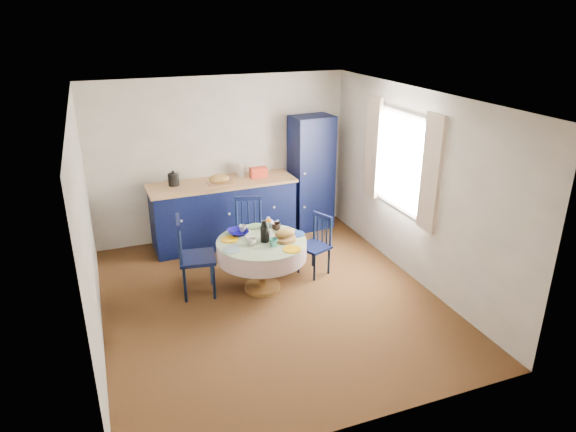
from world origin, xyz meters
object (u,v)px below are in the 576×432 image
object	(u,v)px
chair_left	(193,256)
mug_b	(274,243)
mug_d	(243,229)
cobalt_bowl	(238,232)
chair_far	(249,230)
mug_a	(252,242)
kitchen_counter	(224,212)
pantry_cabinet	(311,173)
chair_right	(316,244)
dining_table	(262,249)
mug_c	(276,227)

from	to	relation	value
chair_left	mug_b	size ratio (longest dim) A/B	9.90
mug_b	mug_d	world-z (taller)	mug_b
mug_d	cobalt_bowl	world-z (taller)	mug_d
chair_far	mug_a	bearing A→B (deg)	-89.80
chair_left	mug_b	distance (m)	1.03
kitchen_counter	pantry_cabinet	size ratio (longest dim) A/B	1.20
chair_left	cobalt_bowl	world-z (taller)	chair_left
mug_b	chair_right	bearing A→B (deg)	27.16
chair_left	chair_right	world-z (taller)	chair_left
kitchen_counter	chair_left	bearing A→B (deg)	-119.40
dining_table	mug_d	world-z (taller)	dining_table
chair_far	mug_b	size ratio (longest dim) A/B	8.91
chair_left	chair_right	bearing A→B (deg)	-82.57
dining_table	chair_far	bearing A→B (deg)	84.78
pantry_cabinet	mug_a	distance (m)	2.37
mug_c	mug_a	bearing A→B (deg)	-142.86
pantry_cabinet	cobalt_bowl	world-z (taller)	pantry_cabinet
mug_b	cobalt_bowl	bearing A→B (deg)	122.19
mug_b	mug_c	bearing A→B (deg)	66.60
pantry_cabinet	cobalt_bowl	distance (m)	2.17
mug_b	kitchen_counter	bearing A→B (deg)	95.72
chair_left	chair_far	size ratio (longest dim) A/B	1.11
dining_table	mug_d	bearing A→B (deg)	113.93
chair_left	mug_a	size ratio (longest dim) A/B	9.60
pantry_cabinet	chair_left	size ratio (longest dim) A/B	1.78
chair_far	cobalt_bowl	world-z (taller)	chair_far
chair_left	mug_a	xyz separation A→B (m)	(0.68, -0.27, 0.20)
mug_c	kitchen_counter	bearing A→B (deg)	105.88
mug_c	cobalt_bowl	world-z (taller)	mug_c
chair_far	chair_left	bearing A→B (deg)	-130.04
chair_far	mug_b	world-z (taller)	chair_far
mug_a	cobalt_bowl	size ratio (longest dim) A/B	0.40
mug_c	mug_b	bearing A→B (deg)	-113.40
mug_a	mug_c	world-z (taller)	mug_c
pantry_cabinet	mug_a	size ratio (longest dim) A/B	17.12
chair_left	chair_far	world-z (taller)	chair_left
mug_d	cobalt_bowl	xyz separation A→B (m)	(-0.08, -0.06, -0.01)
chair_left	chair_right	size ratio (longest dim) A/B	1.25
chair_far	mug_a	xyz separation A→B (m)	(-0.24, -0.92, 0.25)
chair_left	cobalt_bowl	distance (m)	0.65
dining_table	cobalt_bowl	bearing A→B (deg)	129.55
chair_left	mug_c	world-z (taller)	chair_left
pantry_cabinet	dining_table	size ratio (longest dim) A/B	1.60
dining_table	mug_b	size ratio (longest dim) A/B	11.05
mug_d	cobalt_bowl	size ratio (longest dim) A/B	0.38
dining_table	mug_c	xyz separation A→B (m)	(0.28, 0.25, 0.16)
pantry_cabinet	mug_a	xyz separation A→B (m)	(-1.56, -1.78, -0.20)
dining_table	mug_b	distance (m)	0.28
mug_b	cobalt_bowl	distance (m)	0.58
mug_a	cobalt_bowl	bearing A→B (deg)	101.29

